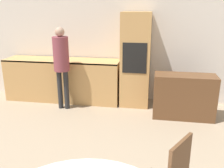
# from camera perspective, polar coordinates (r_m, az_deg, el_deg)

# --- Properties ---
(wall_back) EXTENTS (7.08, 0.05, 2.60)m
(wall_back) POSITION_cam_1_polar(r_m,az_deg,el_deg) (5.49, 3.96, 9.68)
(wall_back) COLOR silver
(wall_back) RESTS_ON ground_plane
(kitchen_counter) EXTENTS (2.53, 0.60, 0.93)m
(kitchen_counter) POSITION_cam_1_polar(r_m,az_deg,el_deg) (5.66, -11.10, 1.10)
(kitchen_counter) COLOR tan
(kitchen_counter) RESTS_ON ground_plane
(oven_unit) EXTENTS (0.59, 0.59, 1.93)m
(oven_unit) POSITION_cam_1_polar(r_m,az_deg,el_deg) (5.21, 5.41, 5.48)
(oven_unit) COLOR tan
(oven_unit) RESTS_ON ground_plane
(sideboard) EXTENTS (1.12, 0.45, 0.83)m
(sideboard) POSITION_cam_1_polar(r_m,az_deg,el_deg) (4.87, 16.09, -2.73)
(sideboard) COLOR brown
(sideboard) RESTS_ON ground_plane
(person_standing) EXTENTS (0.31, 0.31, 1.66)m
(person_standing) POSITION_cam_1_polar(r_m,az_deg,el_deg) (5.02, -11.51, 5.56)
(person_standing) COLOR #262628
(person_standing) RESTS_ON ground_plane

